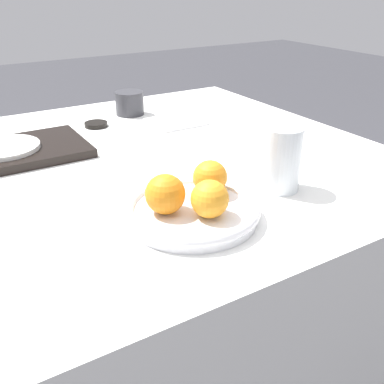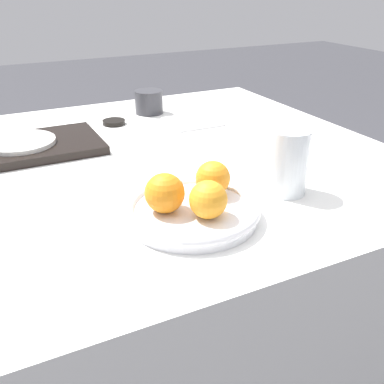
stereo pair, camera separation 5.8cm
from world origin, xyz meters
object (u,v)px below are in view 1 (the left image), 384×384
Objects in this scene: orange_1 at (165,194)px; water_glass at (281,159)px; orange_0 at (210,199)px; serving_tray at (5,154)px; side_plate at (3,147)px; napkin at (176,122)px; fruit_platter at (192,211)px; soy_dish at (96,124)px; orange_2 at (210,177)px; cup_0 at (130,103)px.

water_glass is (0.25, 0.00, 0.01)m from orange_1.
orange_0 is at bearing -164.90° from water_glass.
water_glass is 0.34× the size of serving_tray.
napkin is at bearing 3.44° from side_plate.
fruit_platter reaches higher than napkin.
soy_dish is (0.03, 0.61, -0.05)m from orange_0.
fruit_platter is at bearing -150.40° from orange_2.
orange_0 is at bearing -75.69° from fruit_platter.
water_glass is 0.58m from soy_dish.
fruit_platter is 0.06m from orange_1.
serving_tray is at bearing -156.15° from soy_dish.
side_plate is (-0.42, 0.44, -0.04)m from water_glass.
fruit_platter is at bearing -116.60° from napkin.
water_glass is (0.15, -0.02, 0.01)m from orange_2.
water_glass is 0.78× the size of side_plate.
side_plate is at bearing 133.44° from water_glass.
orange_0 is 0.39× the size of side_plate.
fruit_platter is 0.21m from water_glass.
water_glass reaches higher than napkin.
water_glass is 0.90× the size of napkin.
water_glass is at bearing -73.78° from soy_dish.
fruit_platter reaches higher than soy_dish.
orange_1 reaches higher than orange_2.
serving_tray is 2.28× the size of side_plate.
cup_0 is at bearing 74.86° from fruit_platter.
orange_1 is 0.48m from serving_tray.
orange_1 reaches higher than fruit_platter.
soy_dish reaches higher than napkin.
water_glass reaches higher than orange_2.
napkin is at bearing 63.40° from fruit_platter.
orange_2 is at bearing -112.32° from napkin.
fruit_platter is at bearing 104.31° from orange_0.
soy_dish is at bearing 23.85° from serving_tray.
orange_1 reaches higher than napkin.
serving_tray is at bearing 114.40° from orange_0.
cup_0 is at bearing 24.30° from serving_tray.
side_plate is at bearing 0.00° from serving_tray.
fruit_platter is 0.64× the size of serving_tray.
orange_2 is 0.39× the size of side_plate.
water_glass is at bearing 15.10° from orange_0.
orange_1 is at bearing -179.09° from water_glass.
orange_0 is 0.76× the size of cup_0.
water_glass reaches higher than fruit_platter.
orange_0 is 0.20m from water_glass.
water_glass is 0.48m from napkin.
water_glass is 0.62m from cup_0.
water_glass reaches higher than orange_0.
orange_2 is 0.45× the size of napkin.
soy_dish is at bearing 156.67° from napkin.
serving_tray is at bearing 0.00° from side_plate.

